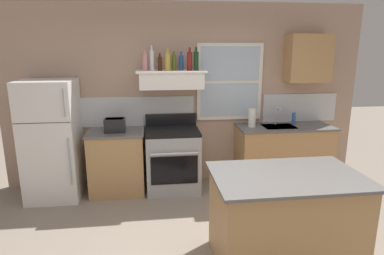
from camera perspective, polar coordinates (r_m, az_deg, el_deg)
The scene contains 20 objects.
back_wall at distance 4.98m, azimuth -0.57°, elevation 5.64°, with size 5.40×0.11×2.70m.
refrigerator at distance 4.87m, azimuth -23.20°, elevation -2.06°, with size 0.70×0.72×1.64m.
counter_left_of_stove at distance 4.87m, azimuth -12.89°, elevation -5.79°, with size 0.79×0.63×0.91m.
toaster at distance 4.67m, azimuth -13.28°, elevation 0.44°, with size 0.30×0.20×0.19m.
stove_range at distance 4.81m, azimuth -3.38°, elevation -5.57°, with size 0.76×0.69×1.09m.
range_hood_shelf at distance 4.66m, azimuth -3.66°, elevation 8.41°, with size 0.96×0.52×0.24m.
bottle_rose_pink at distance 4.63m, azimuth -8.23°, elevation 11.24°, with size 0.07×0.07×0.28m.
bottle_clear_tall at distance 4.66m, azimuth -7.01°, elevation 11.61°, with size 0.06×0.06×0.34m.
bottle_brown_stout at distance 4.63m, azimuth -5.62°, elevation 11.07°, with size 0.06×0.06×0.23m.
bottle_champagne_gold_foil at distance 4.61m, azimuth -4.27°, elevation 11.44°, with size 0.08×0.08×0.30m.
bottle_olive_oil_square at distance 4.67m, azimuth -3.15°, elevation 11.27°, with size 0.06×0.06×0.26m.
bottle_blue_liqueur at distance 4.69m, azimuth -1.90°, elevation 11.27°, with size 0.07×0.07×0.26m.
bottle_red_label_wine at distance 4.63m, azimuth -0.41°, elevation 11.55°, with size 0.07×0.07×0.31m.
bottle_dark_green_wine at distance 4.64m, azimuth 0.73°, elevation 11.58°, with size 0.07×0.07×0.32m.
counter_right_with_sink at distance 5.23m, azimuth 15.55°, elevation -4.54°, with size 1.43×0.63×0.91m.
sink_faucet at distance 5.13m, azimuth 14.56°, elevation 2.40°, with size 0.03×0.17×0.28m.
paper_towel_roll at distance 4.91m, azimuth 10.44°, elevation 1.65°, with size 0.11×0.11×0.27m, color white.
dish_soap_bottle at distance 5.26m, azimuth 17.33°, elevation 1.54°, with size 0.06×0.06×0.18m, color blue.
kitchen_island at distance 3.38m, azimuth 15.81°, elevation -15.02°, with size 1.40×0.90×0.91m.
upper_cabinet_right at distance 5.26m, azimuth 19.57°, elevation 11.29°, with size 0.64×0.32×0.70m.
Camera 1 is at (-0.54, -2.67, 2.05)m, focal length 30.59 mm.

